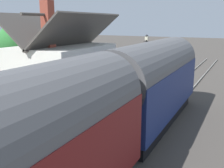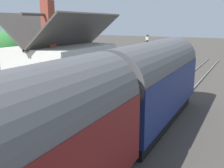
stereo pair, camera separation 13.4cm
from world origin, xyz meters
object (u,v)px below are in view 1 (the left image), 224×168
Objects in this scene: train at (115,104)px; bench_mid_platform at (6,125)px; planter_corner_building at (103,67)px; planter_bench_right at (123,73)px; lamp_post_platform at (146,47)px; planter_by_door at (96,92)px; planter_edge_near at (110,68)px; bench_platform_end at (141,67)px; station_sign_board at (145,64)px; station_building at (64,68)px; planter_edge_far at (57,123)px; tree_mid_background at (20,42)px.

bench_mid_platform is (-1.82, 3.92, -0.92)m from train.
train reaches higher than planter_corner_building.
planter_corner_building is at bearing 72.20° from planter_bench_right.
train is 12.85× the size of bench_mid_platform.
planter_by_door is at bearing 178.95° from lamp_post_platform.
planter_by_door is (-8.82, -3.63, 0.24)m from planter_edge_near.
bench_platform_end reaches higher than planter_bench_right.
bench_mid_platform is at bearing 175.08° from station_sign_board.
station_building is 4.10× the size of station_sign_board.
station_building is 8.03m from lamp_post_platform.
bench_platform_end is 2.62m from lamp_post_platform.
bench_platform_end is at bearing 16.99° from train.
planter_edge_near is at bearing 101.42° from bench_platform_end.
train reaches higher than bench_mid_platform.
station_sign_board is at bearing -3.50° from planter_by_door.
train is 21.45× the size of planter_corner_building.
planter_edge_far is at bearing -168.59° from planter_bench_right.
planter_corner_building is 4.51m from station_sign_board.
lamp_post_platform is at bearing -3.41° from bench_mid_platform.
lamp_post_platform reaches higher than bench_mid_platform.
bench_platform_end is (8.94, -1.72, -1.19)m from station_building.
bench_platform_end and bench_mid_platform have the same top height.
station_building reaches higher than tree_mid_background.
planter_edge_far is 11.58m from station_sign_board.
lamp_post_platform is at bearing 14.48° from train.
planter_by_door is 0.61× the size of station_sign_board.
train is 2.66m from planter_edge_far.
bench_platform_end is 0.90× the size of station_sign_board.
lamp_post_platform reaches higher than planter_edge_near.
train is 5.25m from planter_by_door.
station_building is at bearing 52.41° from train.
planter_bench_right is 2.85m from lamp_post_platform.
planter_edge_near is at bearing 11.38° from bench_mid_platform.
planter_bench_right is at bearing 12.12° from planter_by_door.
tree_mid_background is (3.21, 9.03, 2.34)m from planter_by_door.
station_building reaches higher than planter_bench_right.
tree_mid_background is (-3.93, 7.50, 2.56)m from planter_bench_right.
bench_platform_end is at bearing -78.58° from planter_edge_near.
bench_platform_end is (13.42, 4.10, -0.92)m from train.
planter_corner_building is (0.76, 2.38, 0.15)m from planter_bench_right.
bench_mid_platform is 14.13m from planter_corner_building.
train is 12.43m from lamp_post_platform.
planter_bench_right is at bearing 163.33° from bench_platform_end.
planter_edge_near is 4.56m from station_sign_board.
bench_mid_platform is 0.26× the size of tree_mid_background.
tree_mid_background is (-4.69, 5.11, 2.41)m from planter_corner_building.
bench_platform_end is at bearing 27.72° from station_sign_board.
planter_edge_far is 0.25× the size of lamp_post_platform.
planter_edge_near is at bearing -43.85° from tree_mid_background.
bench_mid_platform is at bearing -163.24° from station_building.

